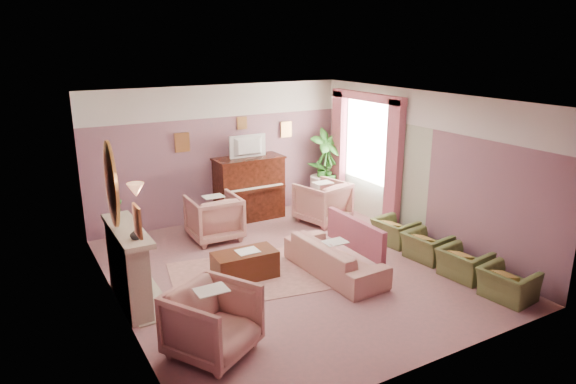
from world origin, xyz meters
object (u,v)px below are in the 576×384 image
floral_armchair_left (214,215)px  side_table (321,191)px  sofa (335,251)px  olive_chair_a (508,279)px  olive_chair_c (427,242)px  coffee_table (245,265)px  television (249,145)px  floral_armchair_right (322,200)px  piano (249,189)px  floral_armchair_front (213,318)px  olive_chair_b (464,259)px  olive_chair_d (395,228)px

floral_armchair_left → side_table: (2.89, 0.69, -0.13)m
sofa → olive_chair_a: 2.60m
olive_chair_c → side_table: (0.07, 3.41, 0.04)m
coffee_table → olive_chair_c: olive_chair_c is taller
television → floral_armchair_right: (1.22, -0.89, -1.12)m
piano → side_table: bearing=-1.3°
olive_chair_c → television: bearing=116.9°
floral_armchair_front → side_table: bearing=44.2°
floral_armchair_left → television: bearing=32.1°
television → olive_chair_b: television is taller
floral_armchair_left → floral_armchair_front: size_ratio=1.00×
coffee_table → sofa: size_ratio=0.52×
floral_armchair_front → television: bearing=59.0°
coffee_table → floral_armchair_right: 3.01m
sofa → floral_armchair_front: bearing=-156.4°
olive_chair_b → olive_chair_d: 1.64m
television → floral_armchair_front: (-2.51, -4.18, -1.12)m
olive_chair_c → olive_chair_a: bearing=-90.0°
television → floral_armchair_left: (-1.09, -0.68, -1.12)m
piano → floral_armchair_right: 1.55m
floral_armchair_right → olive_chair_b: floral_armchair_right is taller
coffee_table → olive_chair_a: 3.95m
piano → olive_chair_a: bearing=-71.3°
sofa → floral_armchair_front: 2.77m
floral_armchair_right → olive_chair_d: 1.76m
olive_chair_a → olive_chair_c: 1.64m
floral_armchair_left → floral_armchair_right: (2.31, -0.21, 0.00)m
floral_armchair_right → side_table: size_ratio=1.36×
floral_armchair_front → olive_chair_b: (4.24, -0.04, -0.16)m
floral_armchair_left → side_table: floral_armchair_left is taller
floral_armchair_left → floral_armchair_front: 3.77m
sofa → olive_chair_c: size_ratio=2.64×
side_table → coffee_table: bearing=-140.9°
sofa → floral_armchair_right: floral_armchair_right is taller
floral_armchair_left → floral_armchair_front: bearing=-112.1°
piano → floral_armchair_right: size_ratio=1.47×
piano → side_table: piano is taller
television → side_table: 2.19m
floral_armchair_left → olive_chair_b: floral_armchair_left is taller
olive_chair_c → floral_armchair_left: bearing=136.1°
floral_armchair_right → olive_chair_b: bearing=-81.4°
olive_chair_d → side_table: bearing=88.5°
olive_chair_a → olive_chair_c: same height
coffee_table → sofa: bearing=-22.9°
floral_armchair_right → olive_chair_a: 4.18m
television → olive_chair_d: 3.36m
television → side_table: size_ratio=1.14×
floral_armchair_front → olive_chair_d: (4.24, 1.60, -0.16)m
piano → floral_armchair_front: bearing=-120.7°
floral_armchair_front → floral_armchair_left: bearing=67.9°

